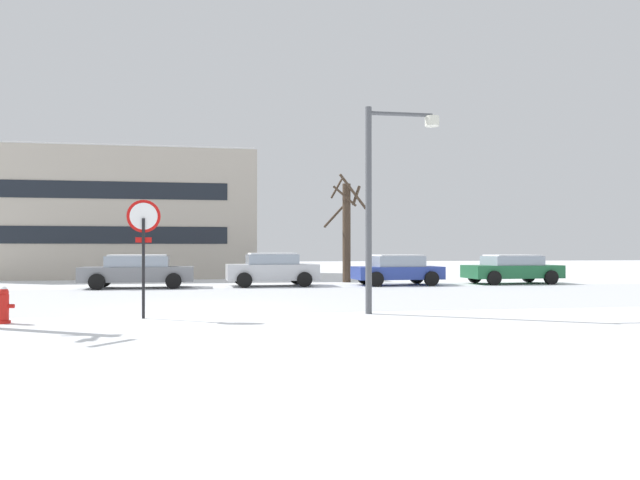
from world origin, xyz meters
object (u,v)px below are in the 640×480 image
street_lamp (383,185)px  parked_car_green (512,269)px  stop_sign (144,235)px  parked_car_gray (138,271)px  parked_car_silver (272,269)px  parked_car_blue (397,269)px  fire_hydrant (3,305)px

street_lamp → parked_car_green: size_ratio=1.17×
street_lamp → parked_car_green: bearing=50.7°
stop_sign → parked_car_green: size_ratio=0.62×
stop_sign → parked_car_gray: bearing=98.3°
parked_car_silver → parked_car_green: bearing=-0.3°
parked_car_blue → parked_car_green: parked_car_blue is taller
parked_car_green → parked_car_gray: bearing=-179.0°
stop_sign → parked_car_silver: size_ratio=0.69×
stop_sign → fire_hydrant: bearing=-171.7°
stop_sign → parked_car_gray: size_ratio=0.60×
fire_hydrant → parked_car_gray: size_ratio=0.18×
fire_hydrant → street_lamp: 9.10m
parked_car_gray → stop_sign: bearing=-81.7°
parked_car_silver → parked_car_blue: bearing=-2.5°
street_lamp → parked_car_gray: size_ratio=1.13×
stop_sign → parked_car_blue: stop_sign is taller
parked_car_blue → parked_car_green: (5.57, 0.18, 0.00)m
stop_sign → fire_hydrant: (-2.87, -0.42, -1.53)m
street_lamp → parked_car_blue: street_lamp is taller
parked_car_blue → parked_car_green: 5.57m
street_lamp → parked_car_silver: (-1.84, 11.41, -2.47)m
stop_sign → parked_car_blue: (9.50, 11.33, -1.23)m
parked_car_blue → street_lamp: bearing=-108.5°
fire_hydrant → parked_car_blue: size_ratio=0.20×
stop_sign → street_lamp: (5.77, 0.16, 1.28)m
parked_car_green → parked_car_blue: bearing=-178.1°
stop_sign → parked_car_blue: size_ratio=0.70×
parked_car_silver → fire_hydrant: bearing=-119.5°
fire_hydrant → parked_car_gray: parked_car_gray is taller
stop_sign → parked_car_gray: stop_sign is taller
fire_hydrant → parked_car_gray: bearing=84.0°
stop_sign → parked_car_green: 19.00m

